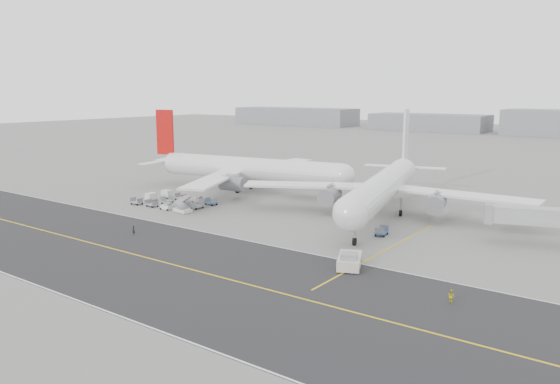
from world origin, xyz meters
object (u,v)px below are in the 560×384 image
Objects in this scene: airliner_a at (245,168)px; jet_bridge at (539,218)px; ground_crew_b at (451,296)px; airliner_b at (384,186)px; ground_crew_a at (134,230)px; pushback_tug at (349,260)px.

airliner_a is 3.39× the size of jet_bridge.
ground_crew_b is at bearing -131.45° from airliner_a.
airliner_b is 47.83m from ground_crew_a.
airliner_a is 6.75× the size of pushback_tug.
pushback_tug is at bearing 16.65° from ground_crew_a.
airliner_b is at bearing -31.78° from ground_crew_b.
ground_crew_b is at bearing 9.24° from ground_crew_a.
ground_crew_a is at bearing 164.95° from pushback_tug.
jet_bridge is (18.65, 27.29, 3.34)m from pushback_tug.
airliner_a is at bearing -9.56° from ground_crew_b.
ground_crew_b is (26.06, -36.98, -4.96)m from airliner_b.
airliner_a is 0.98× the size of airliner_b.
jet_bridge is at bearing -24.37° from airliner_b.
ground_crew_b is (53.84, 1.63, 0.00)m from ground_crew_a.
airliner_b reaches higher than airliner_a.
ground_crew_a is at bearing -139.97° from airliner_b.
airliner_a is 38.87m from airliner_b.
jet_bridge reaches higher than ground_crew_b.
jet_bridge is at bearing 31.46° from pushback_tug.
pushback_tug is (10.33, -32.47, -4.77)m from airliner_b.
airliner_b is 3.45× the size of jet_bridge.
pushback_tug is 0.50× the size of jet_bridge.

